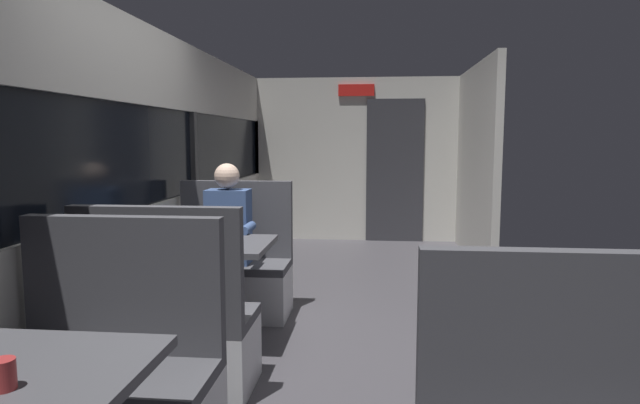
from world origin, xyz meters
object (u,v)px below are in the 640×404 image
object	(u,v)px
dining_table_mid_window	(206,256)
bench_near_window_facing_entry	(111,392)
bench_mid_window_facing_end	(170,335)
bench_mid_window_facing_entry	(232,275)
dining_table_near_window	(0,400)
seated_passenger	(230,252)
coffee_cup_primary	(3,374)

from	to	relation	value
dining_table_mid_window	bench_near_window_facing_entry	bearing A→B (deg)	-90.00
bench_mid_window_facing_end	bench_mid_window_facing_entry	distance (m)	1.40
dining_table_mid_window	dining_table_near_window	bearing A→B (deg)	-90.00
bench_mid_window_facing_end	bench_mid_window_facing_entry	bearing A→B (deg)	90.00
bench_mid_window_facing_entry	seated_passenger	distance (m)	0.22
dining_table_near_window	bench_mid_window_facing_entry	bearing A→B (deg)	90.00
dining_table_near_window	dining_table_mid_window	world-z (taller)	same
bench_near_window_facing_entry	dining_table_mid_window	xyz separation A→B (m)	(0.00, 1.41, 0.31)
coffee_cup_primary	bench_mid_window_facing_entry	bearing A→B (deg)	92.17
dining_table_near_window	bench_near_window_facing_entry	distance (m)	0.77
bench_mid_window_facing_entry	coffee_cup_primary	size ratio (longest dim) A/B	12.22
bench_near_window_facing_entry	seated_passenger	distance (m)	2.05
bench_mid_window_facing_end	coffee_cup_primary	distance (m)	1.61
dining_table_near_window	bench_near_window_facing_entry	size ratio (longest dim) A/B	0.82
dining_table_near_window	coffee_cup_primary	bearing A→B (deg)	-48.81
bench_near_window_facing_entry	coffee_cup_primary	world-z (taller)	bench_near_window_facing_entry
dining_table_mid_window	seated_passenger	distance (m)	0.64
bench_near_window_facing_entry	coffee_cup_primary	size ratio (longest dim) A/B	12.22
bench_mid_window_facing_end	coffee_cup_primary	world-z (taller)	bench_mid_window_facing_end
dining_table_near_window	dining_table_mid_window	xyz separation A→B (m)	(0.00, 2.11, 0.00)
coffee_cup_primary	bench_near_window_facing_entry	bearing A→B (deg)	97.66
bench_mid_window_facing_end	seated_passenger	xyz separation A→B (m)	(0.00, 1.33, 0.21)
seated_passenger	coffee_cup_primary	world-z (taller)	seated_passenger
dining_table_mid_window	bench_mid_window_facing_end	world-z (taller)	bench_mid_window_facing_end
bench_mid_window_facing_entry	coffee_cup_primary	distance (m)	2.98
bench_mid_window_facing_entry	seated_passenger	world-z (taller)	seated_passenger
seated_passenger	dining_table_near_window	bearing A→B (deg)	-90.00
bench_near_window_facing_entry	bench_mid_window_facing_end	bearing A→B (deg)	90.00
bench_near_window_facing_entry	dining_table_near_window	bearing A→B (deg)	-90.00
dining_table_near_window	coffee_cup_primary	xyz separation A→B (m)	(0.11, -0.13, 0.15)
dining_table_mid_window	bench_mid_window_facing_end	distance (m)	0.77
bench_mid_window_facing_entry	bench_mid_window_facing_end	bearing A→B (deg)	-90.00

